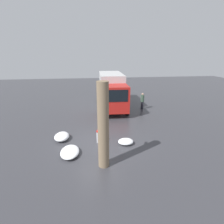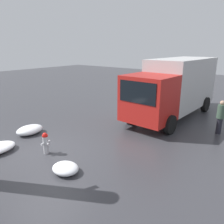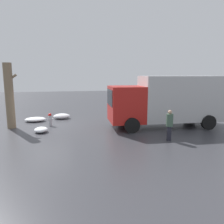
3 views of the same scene
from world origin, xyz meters
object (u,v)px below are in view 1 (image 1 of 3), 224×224
at_px(fire_hydrant, 98,136).
at_px(delivery_truck, 112,90).
at_px(pedestrian, 142,100).
at_px(tree_trunk, 103,126).

relative_size(fire_hydrant, delivery_truck, 0.11).
xyz_separation_m(fire_hydrant, delivery_truck, (7.45, -1.84, 1.32)).
relative_size(delivery_truck, pedestrian, 4.64).
bearing_deg(tree_trunk, fire_hydrant, 2.73).
relative_size(fire_hydrant, pedestrian, 0.53).
height_order(tree_trunk, delivery_truck, tree_trunk).
bearing_deg(delivery_truck, tree_trunk, 82.44).
bearing_deg(tree_trunk, delivery_truck, -9.98).
xyz_separation_m(tree_trunk, pedestrian, (8.51, -4.51, -1.17)).
xyz_separation_m(tree_trunk, delivery_truck, (9.80, -1.72, -0.29)).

